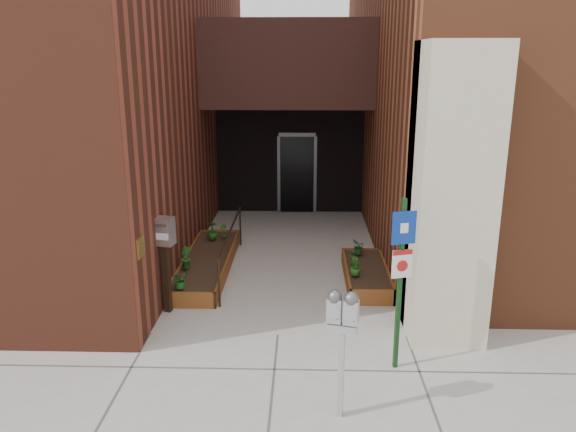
{
  "coord_description": "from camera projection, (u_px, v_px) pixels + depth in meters",
  "views": [
    {
      "loc": [
        0.39,
        -7.88,
        4.18
      ],
      "look_at": [
        0.11,
        1.8,
        1.42
      ],
      "focal_mm": 35.0,
      "sensor_mm": 36.0,
      "label": 1
    }
  ],
  "objects": [
    {
      "name": "ground",
      "position": [
        278.0,
        335.0,
        8.73
      ],
      "size": [
        80.0,
        80.0,
        0.0
      ],
      "primitive_type": "plane",
      "color": "#9E9991",
      "rests_on": "ground"
    },
    {
      "name": "shrub_right_b",
      "position": [
        353.0,
        258.0,
        10.73
      ],
      "size": [
        0.18,
        0.18,
        0.34
      ],
      "primitive_type": "imported",
      "rotation": [
        0.0,
        0.0,
        3.12
      ],
      "color": "#19581C",
      "rests_on": "planter_right"
    },
    {
      "name": "planter_right",
      "position": [
        366.0,
        275.0,
        10.76
      ],
      "size": [
        0.8,
        2.2,
        0.3
      ],
      "color": "brown",
      "rests_on": "ground"
    },
    {
      "name": "shrub_left_c",
      "position": [
        212.0,
        230.0,
        12.3
      ],
      "size": [
        0.27,
        0.27,
        0.4
      ],
      "primitive_type": "imported",
      "rotation": [
        0.0,
        0.0,
        3.4
      ],
      "color": "#215117",
      "rests_on": "planter_left"
    },
    {
      "name": "planter_left",
      "position": [
        207.0,
        264.0,
        11.33
      ],
      "size": [
        0.9,
        3.6,
        0.3
      ],
      "color": "brown",
      "rests_on": "ground"
    },
    {
      "name": "shrub_right_a",
      "position": [
        356.0,
        266.0,
        10.27
      ],
      "size": [
        0.28,
        0.28,
        0.36
      ],
      "primitive_type": "imported",
      "rotation": [
        0.0,
        0.0,
        0.95
      ],
      "color": "#235E1B",
      "rests_on": "planter_right"
    },
    {
      "name": "shrub_left_b",
      "position": [
        185.0,
        258.0,
        10.63
      ],
      "size": [
        0.31,
        0.31,
        0.41
      ],
      "primitive_type": "imported",
      "rotation": [
        0.0,
        0.0,
        2.1
      ],
      "color": "#1D5E1B",
      "rests_on": "planter_left"
    },
    {
      "name": "shrub_right_c",
      "position": [
        359.0,
        247.0,
        11.37
      ],
      "size": [
        0.29,
        0.29,
        0.31
      ],
      "primitive_type": "imported",
      "rotation": [
        0.0,
        0.0,
        4.68
      ],
      "color": "#17501B",
      "rests_on": "planter_right"
    },
    {
      "name": "architecture",
      "position": [
        282.0,
        23.0,
        14.0
      ],
      "size": [
        20.0,
        14.6,
        10.0
      ],
      "color": "maroon",
      "rests_on": "ground"
    },
    {
      "name": "parking_meter",
      "position": [
        342.0,
        321.0,
        6.43
      ],
      "size": [
        0.38,
        0.22,
        1.63
      ],
      "color": "#ABABAE",
      "rests_on": "ground"
    },
    {
      "name": "payment_dropbox",
      "position": [
        164.0,
        245.0,
        9.22
      ],
      "size": [
        0.37,
        0.31,
        1.66
      ],
      "color": "black",
      "rests_on": "ground"
    },
    {
      "name": "shrub_left_a",
      "position": [
        180.0,
        279.0,
        9.71
      ],
      "size": [
        0.41,
        0.41,
        0.32
      ],
      "primitive_type": "imported",
      "rotation": [
        0.0,
        0.0,
        0.76
      ],
      "color": "#1A5A19",
      "rests_on": "planter_left"
    },
    {
      "name": "sign_post",
      "position": [
        401.0,
        267.0,
        7.42
      ],
      "size": [
        0.33,
        0.12,
        2.43
      ],
      "color": "#143714",
      "rests_on": "ground"
    },
    {
      "name": "shrub_left_d",
      "position": [
        224.0,
        231.0,
        12.33
      ],
      "size": [
        0.25,
        0.25,
        0.34
      ],
      "primitive_type": "imported",
      "rotation": [
        0.0,
        0.0,
        5.57
      ],
      "color": "#1C5618",
      "rests_on": "planter_left"
    },
    {
      "name": "handrail",
      "position": [
        231.0,
        236.0,
        11.1
      ],
      "size": [
        0.04,
        3.34,
        0.9
      ],
      "color": "black",
      "rests_on": "ground"
    }
  ]
}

